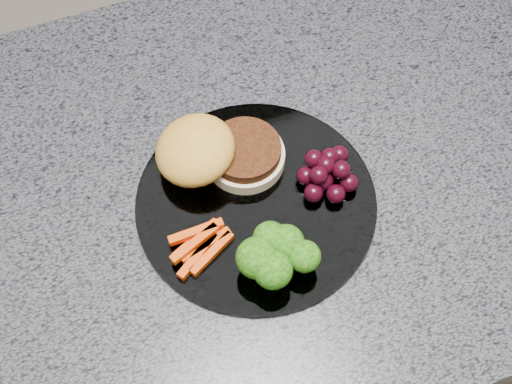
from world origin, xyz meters
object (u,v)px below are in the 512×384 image
Objects in this scene: plate at (256,203)px; burger at (213,154)px; grape_bunch at (327,172)px; island_cabinet at (296,301)px.

burger is at bearing 113.61° from plate.
island_cabinet is at bearing 81.94° from grape_bunch.
plate is at bearing 178.27° from grape_bunch.
burger is at bearing 169.09° from island_cabinet.
burger is (-0.11, 0.02, 0.50)m from island_cabinet.
plate is 3.91× the size of grape_bunch.
grape_bunch is at bearing -1.73° from plate.
island_cabinet is at bearing -2.63° from burger.
island_cabinet is 0.51m from burger.
grape_bunch reaches higher than plate.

